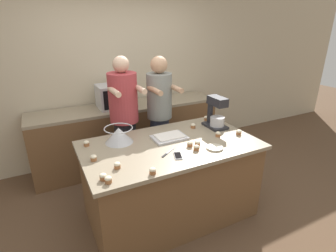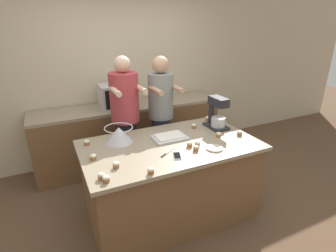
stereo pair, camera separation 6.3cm
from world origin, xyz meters
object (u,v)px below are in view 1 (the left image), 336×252
at_px(cupcake_0, 117,165).
at_px(cupcake_1, 93,158).
at_px(stand_mixer, 216,114).
at_px(cupcake_5, 239,132).
at_px(small_plate, 215,148).
at_px(cupcake_4, 218,134).
at_px(cupcake_11, 108,180).
at_px(cupcake_2, 190,144).
at_px(person_right, 160,118).
at_px(mixing_bowl, 119,135).
at_px(microwave_oven, 115,96).
at_px(cupcake_6, 196,148).
at_px(knife, 167,153).
at_px(cupcake_10, 153,171).
at_px(cupcake_3, 103,177).
at_px(cupcake_8, 206,118).
at_px(person_left, 125,123).
at_px(baking_tray, 169,137).
at_px(cupcake_12, 193,126).
at_px(cell_phone, 178,156).
at_px(cupcake_7, 197,143).
at_px(cupcake_9, 86,143).

height_order(cupcake_0, cupcake_1, same).
height_order(stand_mixer, cupcake_5, stand_mixer).
height_order(small_plate, cupcake_4, cupcake_4).
bearing_deg(cupcake_11, cupcake_2, 16.32).
height_order(person_right, mixing_bowl, person_right).
relative_size(microwave_oven, cupcake_6, 8.44).
height_order(knife, cupcake_2, cupcake_2).
bearing_deg(small_plate, knife, 165.80).
height_order(cupcake_5, cupcake_10, same).
bearing_deg(cupcake_3, cupcake_8, 26.76).
relative_size(person_left, small_plate, 10.24).
xyz_separation_m(person_right, baking_tray, (-0.19, -0.64, 0.01)).
relative_size(cupcake_1, cupcake_12, 1.00).
height_order(stand_mixer, cupcake_4, stand_mixer).
xyz_separation_m(microwave_oven, cupcake_8, (0.92, -0.97, -0.18)).
distance_m(microwave_oven, small_plate, 1.79).
bearing_deg(cupcake_4, cupcake_11, -165.52).
distance_m(cupcake_3, cupcake_10, 0.41).
relative_size(cupcake_3, cupcake_11, 1.00).
xyz_separation_m(microwave_oven, cupcake_4, (0.74, -1.47, -0.18)).
distance_m(cupcake_4, cupcake_5, 0.25).
height_order(microwave_oven, cupcake_4, microwave_oven).
distance_m(cupcake_4, cupcake_11, 1.38).
xyz_separation_m(mixing_bowl, cupcake_11, (-0.31, -0.70, -0.06)).
bearing_deg(knife, cupcake_8, 34.62).
xyz_separation_m(cupcake_2, cupcake_3, (-0.95, -0.21, 0.00)).
distance_m(stand_mixer, cupcake_12, 0.31).
distance_m(cupcake_1, cupcake_11, 0.42).
height_order(cell_phone, cupcake_8, cupcake_8).
bearing_deg(stand_mixer, mixing_bowl, 174.74).
relative_size(mixing_bowl, cell_phone, 1.90).
distance_m(baking_tray, microwave_oven, 1.30).
xyz_separation_m(person_left, cupcake_11, (-0.53, -1.19, 0.02)).
bearing_deg(cupcake_0, cupcake_10, -43.27).
xyz_separation_m(cupcake_2, cupcake_8, (0.60, 0.57, 0.00)).
height_order(cupcake_2, cupcake_7, same).
relative_size(cell_phone, cupcake_4, 2.72).
bearing_deg(cupcake_7, cupcake_10, -155.60).
xyz_separation_m(cupcake_6, cupcake_9, (-0.96, 0.60, 0.00)).
distance_m(cell_phone, cupcake_12, 0.75).
bearing_deg(cupcake_6, knife, 166.52).
bearing_deg(cell_phone, cupcake_5, 9.20).
relative_size(cupcake_6, cupcake_10, 1.00).
bearing_deg(person_right, cupcake_5, -57.97).
distance_m(cupcake_5, cupcake_6, 0.65).
xyz_separation_m(cupcake_1, cupcake_6, (0.96, -0.25, 0.00)).
distance_m(cupcake_3, cupcake_5, 1.62).
relative_size(cupcake_10, cupcake_11, 1.00).
xyz_separation_m(cupcake_10, cupcake_12, (0.86, 0.73, 0.00)).
distance_m(stand_mixer, mixing_bowl, 1.18).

